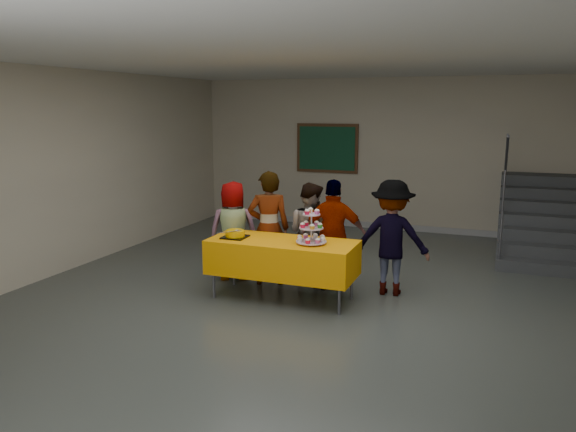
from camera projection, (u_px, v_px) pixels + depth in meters
name	position (u px, v px, depth m)	size (l,w,h in m)	color
room_shell	(312.00, 134.00, 6.39)	(10.00, 10.04, 3.02)	#4C514C
bake_table	(282.00, 257.00, 7.15)	(1.88, 0.78, 0.77)	#595960
cupcake_stand	(311.00, 231.00, 6.91)	(0.38, 0.38, 0.44)	silver
bear_cake	(235.00, 233.00, 7.25)	(0.32, 0.36, 0.12)	black
schoolchild_a	(233.00, 231.00, 7.97)	(0.69, 0.45, 1.41)	slate
schoolchild_b	(269.00, 228.00, 7.73)	(0.58, 0.38, 1.59)	slate
schoolchild_c	(310.00, 233.00, 7.79)	(0.69, 0.54, 1.42)	slate
schoolchild_d	(334.00, 235.00, 7.48)	(0.88, 0.37, 1.50)	slate
schoolchild_e	(392.00, 238.00, 7.32)	(0.98, 0.56, 1.52)	slate
staircase	(539.00, 223.00, 9.52)	(1.30, 2.40, 2.04)	#424447
noticeboard	(327.00, 148.00, 11.49)	(1.30, 0.05, 1.00)	#472B16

